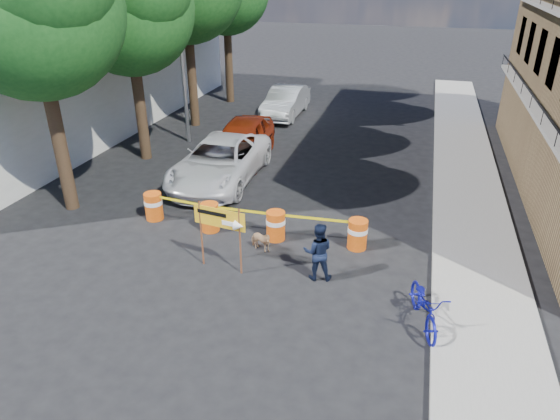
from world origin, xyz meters
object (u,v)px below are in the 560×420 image
Objects in this scene: detour_sign at (226,224)px; suv_white at (220,161)px; barrel_far_right at (358,234)px; barrel_mid_left at (210,217)px; barrel_far_left at (154,206)px; pedestrian at (318,252)px; bicycle at (427,288)px; barrel_mid_right at (276,225)px; dog at (260,241)px; sedan_silver at (286,102)px; sedan_red at (242,139)px.

detour_sign is 6.26m from suv_white.
suv_white is at bearing 147.73° from barrel_far_right.
barrel_far_right is 6.71m from suv_white.
detour_sign is (1.35, -1.96, 0.93)m from barrel_mid_left.
suv_white reaches higher than barrel_far_left.
pedestrian and suv_white have the same top height.
barrel_mid_left is at bearing 132.16° from detour_sign.
barrel_mid_left is at bearing 140.07° from bicycle.
bicycle reaches higher than barrel_far_right.
bicycle reaches higher than barrel_mid_left.
barrel_mid_right is 0.16× the size of suv_white.
barrel_mid_right is at bearing -58.40° from pedestrian.
detour_sign is at bearing -5.18° from pedestrian.
barrel_far_left is at bearing 95.09° from dog.
barrel_mid_right is 0.19× the size of sedan_silver.
dog is 14.16m from sedan_silver.
barrel_mid_right is 0.82m from dog.
barrel_mid_left is at bearing -6.18° from barrel_far_left.
barrel_far_right is (4.52, 0.17, 0.00)m from barrel_mid_left.
pedestrian is 0.34× the size of sedan_silver.
pedestrian is at bearing -23.97° from barrel_mid_left.
barrel_far_left is at bearing 144.02° from bicycle.
suv_white is at bearing 122.94° from bicycle.
pedestrian reaches higher than barrel_far_right.
barrel_mid_left is at bearing 87.30° from dog.
pedestrian is 0.32× the size of sedan_red.
barrel_far_left is at bearing 173.82° from barrel_mid_left.
sedan_red is at bearing -70.62° from pedestrian.
detour_sign reaches higher than dog.
sedan_red reaches higher than sedan_silver.
bicycle is 17.66m from sedan_silver.
suv_white is at bearing 121.27° from detour_sign.
sedan_silver is at bearing 103.99° from barrel_mid_right.
barrel_mid_left is 6.35m from sedan_red.
sedan_red reaches higher than barrel_far_right.
sedan_red is at bearing 81.58° from barrel_far_left.
detour_sign is 5.19m from bicycle.
barrel_far_left is 0.19× the size of sedan_silver.
bicycle reaches higher than suv_white.
detour_sign is at bearing -79.82° from sedan_silver.
suv_white reaches higher than barrel_mid_left.
barrel_mid_left is 7.07m from bicycle.
barrel_far_right is at bearing -125.87° from pedestrian.
barrel_mid_right is 5.24m from bicycle.
suv_white is at bearing -89.25° from sedan_silver.
barrel_far_left is at bearing 154.88° from detour_sign.
pedestrian is at bearing -97.39° from dog.
sedan_silver reaches higher than dog.
barrel_far_right is at bearing 3.28° from barrel_mid_right.
barrel_far_left is at bearing 177.33° from barrel_mid_right.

